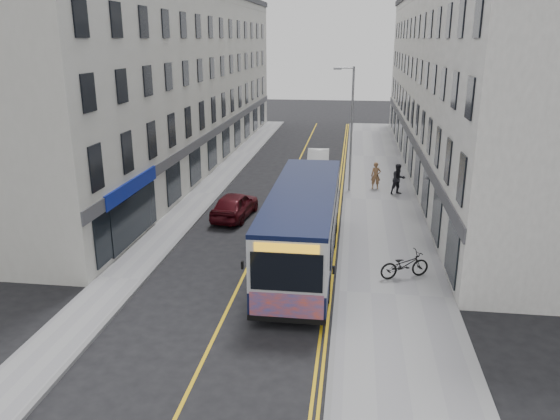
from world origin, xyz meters
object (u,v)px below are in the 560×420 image
(bicycle, at_px, (405,265))
(city_bus, at_px, (303,224))
(pedestrian_near, at_px, (376,176))
(car_white, at_px, (318,160))
(pedestrian_far, at_px, (398,179))
(streetlamp, at_px, (350,125))
(car_maroon, at_px, (235,205))

(bicycle, bearing_deg, city_bus, 52.39)
(pedestrian_near, height_order, car_white, pedestrian_near)
(pedestrian_far, relative_size, car_white, 0.42)
(bicycle, relative_size, car_white, 0.46)
(streetlamp, bearing_deg, bicycle, -79.41)
(pedestrian_near, distance_m, car_white, 6.76)
(streetlamp, xyz_separation_m, pedestrian_near, (1.79, 0.55, -3.38))
(streetlamp, bearing_deg, city_bus, -98.25)
(streetlamp, bearing_deg, pedestrian_near, 17.13)
(bicycle, xyz_separation_m, car_white, (-4.91, 19.45, 0.08))
(streetlamp, relative_size, pedestrian_near, 4.51)
(streetlamp, xyz_separation_m, bicycle, (2.54, -13.56, -3.70))
(car_white, bearing_deg, bicycle, -78.44)
(pedestrian_near, bearing_deg, car_maroon, -141.24)
(streetlamp, relative_size, pedestrian_far, 4.10)
(city_bus, relative_size, car_white, 2.56)
(streetlamp, xyz_separation_m, city_bus, (-1.80, -12.43, -2.48))
(bicycle, height_order, pedestrian_near, pedestrian_near)
(pedestrian_near, bearing_deg, car_white, 125.83)
(city_bus, distance_m, pedestrian_near, 13.50)
(streetlamp, xyz_separation_m, car_white, (-2.37, 5.88, -3.61))
(car_maroon, bearing_deg, pedestrian_far, -141.90)
(pedestrian_near, relative_size, car_maroon, 0.41)
(bicycle, bearing_deg, pedestrian_far, -25.70)
(city_bus, bearing_deg, car_maroon, 125.97)
(streetlamp, height_order, bicycle, streetlamp)
(pedestrian_far, relative_size, car_maroon, 0.45)
(city_bus, bearing_deg, streetlamp, 81.75)
(streetlamp, distance_m, pedestrian_near, 3.86)
(pedestrian_near, distance_m, pedestrian_far, 1.79)
(bicycle, bearing_deg, streetlamp, -12.36)
(bicycle, height_order, car_white, car_white)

